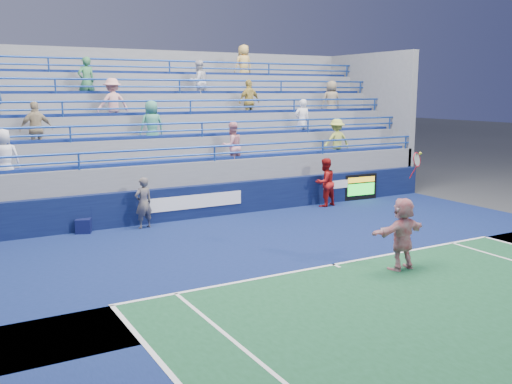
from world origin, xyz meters
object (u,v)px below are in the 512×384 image
judge_chair (83,225)px  tennis_player (402,234)px  ball_girl (325,182)px  serve_speed_board (360,187)px  line_judge (143,203)px

judge_chair → tennis_player: size_ratio=0.28×
ball_girl → serve_speed_board: bearing=-179.3°
tennis_player → ball_girl: size_ratio=1.57×
serve_speed_board → tennis_player: (-4.87, -7.40, 0.37)m
line_judge → tennis_player: bearing=106.6°
judge_chair → ball_girl: bearing=-1.9°
judge_chair → ball_girl: 8.69m
serve_speed_board → tennis_player: tennis_player is taller
serve_speed_board → line_judge: 8.88m
ball_girl → judge_chair: bearing=-11.8°
line_judge → ball_girl: (6.90, 0.04, 0.09)m
tennis_player → line_judge: (-4.00, 6.99, -0.07)m
tennis_player → line_judge: bearing=119.8°
line_judge → serve_speed_board: bearing=169.5°
tennis_player → judge_chair: bearing=128.2°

